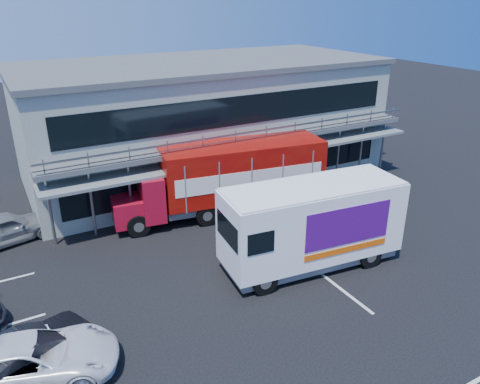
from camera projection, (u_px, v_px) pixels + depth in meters
ground at (299, 302)px, 18.22m from camera, size 120.00×120.00×0.00m
building at (203, 119)px, 30.15m from camera, size 22.40×12.00×7.30m
red_truck at (229, 176)px, 25.00m from camera, size 11.62×4.31×3.82m
white_van at (312, 224)px, 19.94m from camera, size 8.00×3.46×3.79m
parked_car_b at (30, 352)px, 14.65m from camera, size 4.45×3.09×1.39m
parked_car_c at (32, 360)px, 14.32m from camera, size 5.66×3.66×1.45m
parked_car_e at (5, 228)px, 22.28m from camera, size 4.79×2.83×1.53m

